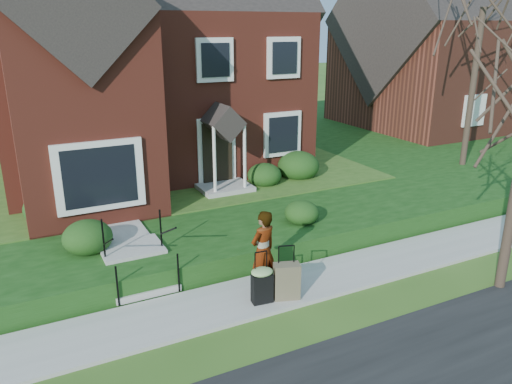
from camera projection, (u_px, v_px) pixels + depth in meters
ground at (272, 293)px, 10.97m from camera, size 120.00×120.00×0.00m
sidewalk at (272, 291)px, 10.96m from camera, size 60.00×1.60×0.08m
terrace at (234, 153)px, 21.81m from camera, size 44.00×20.00×0.60m
walkway at (109, 212)px, 13.94m from camera, size 1.20×6.00×0.06m
main_house at (137, 35)px, 17.35m from camera, size 10.40×10.20×9.40m
neighbour_house at (446, 33)px, 25.46m from camera, size 9.40×8.00×9.20m
front_steps at (137, 263)px, 11.31m from camera, size 1.40×2.02×1.50m
foundation_shrubs at (189, 189)px, 14.55m from camera, size 9.47×4.80×1.05m
woman at (263, 251)px, 10.71m from camera, size 0.76×0.61×1.82m
suitcase_black at (262, 283)px, 10.32m from camera, size 0.51×0.43×1.14m
suitcase_olive at (287, 281)px, 10.50m from camera, size 0.61×0.46×1.18m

